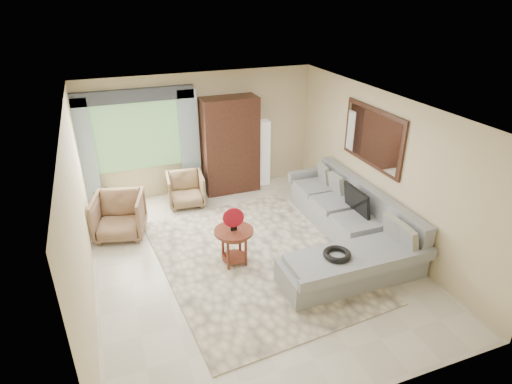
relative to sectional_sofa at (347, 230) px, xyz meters
name	(u,v)px	position (x,y,z in m)	size (l,w,h in m)	color
ground	(250,258)	(-1.78, 0.18, -0.28)	(6.00, 6.00, 0.00)	silver
area_rug	(256,258)	(-1.69, 0.13, -0.27)	(3.00, 4.00, 0.02)	#F8E9C4
sectional_sofa	(347,230)	(0.00, 0.00, 0.00)	(2.30, 3.46, 0.90)	gray
tv_screen	(357,201)	(0.27, 0.20, 0.44)	(0.06, 0.74, 0.48)	black
garden_hose	(337,254)	(-0.78, -0.93, 0.26)	(0.43, 0.43, 0.09)	black
coffee_table	(234,246)	(-2.07, 0.13, 0.05)	(0.64, 0.64, 0.64)	#4D1A14
red_disc	(233,218)	(-2.07, 0.13, 0.59)	(0.34, 0.34, 0.03)	maroon
armchair_left	(119,216)	(-3.74, 1.73, 0.12)	(0.86, 0.88, 0.80)	#8D624D
armchair_right	(186,189)	(-2.35, 2.52, 0.06)	(0.73, 0.75, 0.69)	#8E6E4D
potted_plant	(106,196)	(-3.92, 2.98, -0.03)	(0.45, 0.39, 0.50)	#999999
armoire	(230,145)	(-1.23, 2.90, 0.77)	(1.20, 0.55, 2.10)	black
floor_lamp	(263,153)	(-0.43, 2.96, 0.47)	(0.24, 0.24, 1.50)	silver
window	(137,136)	(-3.13, 3.15, 1.12)	(1.80, 0.04, 1.40)	#669E59
curtain_left	(85,156)	(-4.18, 3.06, 0.87)	(0.40, 0.08, 2.30)	#9EB7CC
curtain_right	(190,143)	(-2.08, 3.06, 0.87)	(0.40, 0.08, 2.30)	#9EB7CC
valance	(133,96)	(-3.13, 3.08, 1.97)	(2.40, 0.12, 0.26)	#1E232D
wall_mirror	(372,137)	(0.68, 0.53, 1.47)	(0.05, 1.70, 1.05)	black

